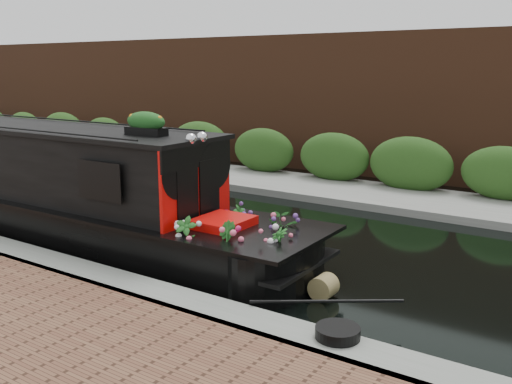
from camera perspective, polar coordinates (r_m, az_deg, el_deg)
The scene contains 8 objects.
ground at distance 11.07m, azimuth -4.90°, elevation -3.65°, with size 80.00×80.00×0.00m, color black.
near_bank_coping at distance 8.88m, azimuth -18.50°, elevation -8.36°, with size 40.00×0.60×0.50m, color gray.
far_bank_path at distance 14.47m, azimuth 5.57°, elevation 0.16°, with size 40.00×2.40×0.34m, color gray.
far_hedge at distance 15.26m, azimuth 7.18°, elevation 0.75°, with size 40.00×1.10×2.80m, color #274D19.
far_brick_wall at distance 17.13m, azimuth 10.37°, elevation 1.92°, with size 40.00×1.00×8.00m, color #552F1C.
narrowboat at distance 11.48m, azimuth -20.48°, elevation 0.12°, with size 11.02×2.10×2.57m.
rope_fender at distance 7.80m, azimuth 6.78°, elevation -9.41°, with size 0.33×0.33×0.31m, color olive.
coiled_mooring_rope at distance 6.25m, azimuth 8.17°, elevation -13.73°, with size 0.48×0.48×0.12m, color black.
Camera 1 is at (6.71, -8.26, 3.05)m, focal length 40.00 mm.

